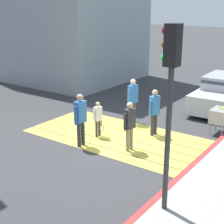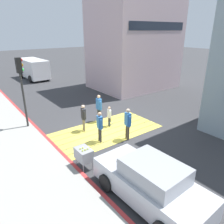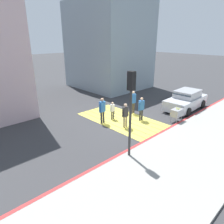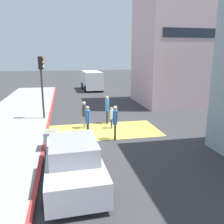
{
  "view_description": "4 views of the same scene",
  "coord_description": "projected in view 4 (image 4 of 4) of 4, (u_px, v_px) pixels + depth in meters",
  "views": [
    {
      "loc": [
        -6.6,
        9.48,
        4.62
      ],
      "look_at": [
        -0.16,
        0.5,
        1.08
      ],
      "focal_mm": 54.86,
      "sensor_mm": 36.0,
      "label": 1
    },
    {
      "loc": [
        -6.66,
        -9.44,
        5.67
      ],
      "look_at": [
        0.54,
        0.12,
        1.04
      ],
      "focal_mm": 34.26,
      "sensor_mm": 36.0,
      "label": 2
    },
    {
      "loc": [
        -9.35,
        9.91,
        5.62
      ],
      "look_at": [
        0.15,
        0.82,
        0.76
      ],
      "focal_mm": 32.84,
      "sensor_mm": 36.0,
      "label": 3
    },
    {
      "loc": [
        -2.21,
        -13.04,
        4.28
      ],
      "look_at": [
        0.64,
        0.79,
        0.92
      ],
      "focal_mm": 37.99,
      "sensor_mm": 36.0,
      "label": 4
    }
  ],
  "objects": [
    {
      "name": "pedestrian_child_with_racket",
      "position": [
        112.0,
        117.0,
        14.16
      ],
      "size": [
        0.28,
        0.42,
        1.3
      ],
      "color": "#333338",
      "rests_on": "ground"
    },
    {
      "name": "tennis_ball_cart",
      "position": [
        50.0,
        136.0,
        10.81
      ],
      "size": [
        0.56,
        0.8,
        1.02
      ],
      "color": "#99999E",
      "rests_on": "ground"
    },
    {
      "name": "building_far_north",
      "position": [
        185.0,
        43.0,
        20.97
      ],
      "size": [
        8.0,
        6.03,
        10.83
      ],
      "color": "beige",
      "rests_on": "ground"
    },
    {
      "name": "pedestrian_teen_behind",
      "position": [
        107.0,
        108.0,
        15.05
      ],
      "size": [
        0.25,
        0.53,
        1.82
      ],
      "color": "#333338",
      "rests_on": "ground"
    },
    {
      "name": "ground_plane",
      "position": [
        104.0,
        131.0,
        13.85
      ],
      "size": [
        120.0,
        120.0,
        0.0
      ],
      "primitive_type": "plane",
      "color": "#38383A"
    },
    {
      "name": "traffic_light_corner",
      "position": [
        42.0,
        75.0,
        15.54
      ],
      "size": [
        0.39,
        0.28,
        4.24
      ],
      "color": "#2D2D2D",
      "rests_on": "ground"
    },
    {
      "name": "van_down_street",
      "position": [
        92.0,
        80.0,
        30.09
      ],
      "size": [
        2.49,
        5.26,
        2.35
      ],
      "color": "silver",
      "rests_on": "ground"
    },
    {
      "name": "crosswalk_stripes",
      "position": [
        104.0,
        131.0,
        13.85
      ],
      "size": [
        6.4,
        3.25,
        0.01
      ],
      "color": "#EAD64C",
      "rests_on": "ground"
    },
    {
      "name": "pedestrian_adult_trailing",
      "position": [
        115.0,
        120.0,
        12.17
      ],
      "size": [
        0.31,
        0.51,
        1.8
      ],
      "color": "brown",
      "rests_on": "ground"
    },
    {
      "name": "car_parked_near_curb",
      "position": [
        73.0,
        162.0,
        8.1
      ],
      "size": [
        2.08,
        4.35,
        1.57
      ],
      "color": "silver",
      "rests_on": "ground"
    },
    {
      "name": "pedestrian_adult_side",
      "position": [
        84.0,
        113.0,
        14.17
      ],
      "size": [
        0.28,
        0.47,
        1.64
      ],
      "color": "gray",
      "rests_on": "ground"
    },
    {
      "name": "curb_painted",
      "position": [
        47.0,
        133.0,
        13.2
      ],
      "size": [
        0.16,
        40.0,
        0.13
      ],
      "primitive_type": "cube",
      "color": "#BC3333",
      "rests_on": "ground"
    },
    {
      "name": "pedestrian_adult_lead",
      "position": [
        88.0,
        119.0,
        12.58
      ],
      "size": [
        0.29,
        0.49,
        1.71
      ],
      "color": "#333338",
      "rests_on": "ground"
    },
    {
      "name": "sidewalk_west",
      "position": [
        2.0,
        136.0,
        12.74
      ],
      "size": [
        4.8,
        40.0,
        0.12
      ],
      "primitive_type": "cube",
      "color": "#9E9B93",
      "rests_on": "ground"
    }
  ]
}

